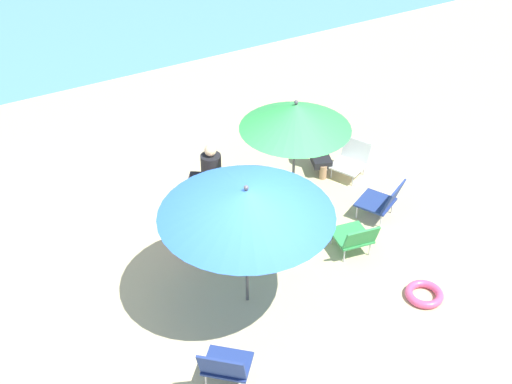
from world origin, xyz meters
The scene contains 11 objects.
ground_plane centered at (0.00, 0.00, 0.00)m, with size 40.00×40.00×0.00m, color #CCB789.
umbrella_blue centered at (-0.02, -0.09, 1.56)m, with size 2.11×2.11×1.80m.
umbrella_green centered at (1.55, 1.33, 1.56)m, with size 1.60×1.60×1.82m.
beach_chair_a centered at (2.85, 1.62, 0.27)m, with size 0.71×0.68×0.54m.
beach_chair_b centered at (2.54, 0.42, 0.34)m, with size 0.72×0.75×0.65m.
beach_chair_c centered at (-0.90, -1.18, 0.36)m, with size 0.74×0.74×0.67m.
beach_chair_d centered at (1.70, -0.04, 0.31)m, with size 0.58×0.66×0.58m.
beach_chair_e centered at (0.22, 1.29, 0.33)m, with size 0.61×0.64×0.59m.
person_a centered at (2.48, 1.99, 0.44)m, with size 0.41×0.54×0.90m.
person_b centered at (0.57, 2.23, 0.45)m, with size 0.54×0.49×0.91m.
swim_ring centered at (1.99, -1.18, 0.05)m, with size 0.50×0.50×0.10m, color #E54C7F.
Camera 1 is at (-2.96, -5.53, 6.16)m, focal length 46.84 mm.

